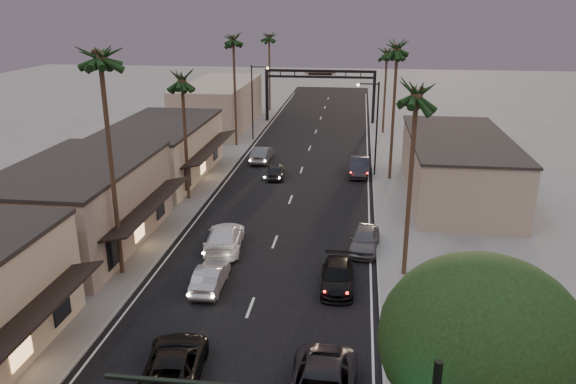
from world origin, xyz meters
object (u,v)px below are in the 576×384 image
(palm_lc, at_px, (182,75))
(oncoming_pickup, at_px, (174,365))
(palm_lb, at_px, (99,51))
(curbside_black, at_px, (337,277))
(arch, at_px, (320,83))
(palm_far, at_px, (269,35))
(palm_ld, at_px, (233,36))
(streetlight_left, at_px, (254,97))
(streetlight_right, at_px, (374,121))
(palm_rc, at_px, (387,50))
(palm_rb, at_px, (398,44))
(oncoming_silver, at_px, (210,277))
(corner_tree, at_px, (483,349))
(palm_ra, at_px, (417,88))

(palm_lc, distance_m, oncoming_pickup, 26.23)
(palm_lb, xyz_separation_m, palm_lc, (0.00, 14.00, -2.92))
(curbside_black, bearing_deg, arch, 93.96)
(palm_far, bearing_deg, palm_ld, -90.75)
(streetlight_left, height_order, curbside_black, streetlight_left)
(streetlight_right, bearing_deg, palm_rc, 84.95)
(arch, bearing_deg, palm_far, 136.05)
(palm_rb, bearing_deg, oncoming_silver, -116.16)
(palm_rb, relative_size, palm_far, 1.08)
(palm_rc, bearing_deg, corner_tree, -89.11)
(corner_tree, xyz_separation_m, streetlight_right, (-2.56, 37.55, -0.65))
(corner_tree, bearing_deg, palm_rb, 91.37)
(palm_ld, bearing_deg, corner_tree, -69.19)
(streetlight_left, distance_m, palm_rb, 22.07)
(corner_tree, bearing_deg, streetlight_right, 93.89)
(palm_far, distance_m, oncoming_silver, 58.33)
(streetlight_left, xyz_separation_m, palm_ld, (-1.68, -3.00, 7.09))
(palm_far, xyz_separation_m, oncoming_silver, (5.57, -57.06, -10.73))
(palm_lb, bearing_deg, palm_ra, 6.63)
(palm_ld, bearing_deg, palm_rc, 27.62)
(arch, bearing_deg, palm_rc, -34.89)
(curbside_black, bearing_deg, palm_rb, 78.24)
(palm_rc, xyz_separation_m, oncoming_pickup, (-10.75, -51.50, -9.71))
(oncoming_pickup, bearing_deg, palm_ld, -88.77)
(streetlight_right, height_order, palm_ld, palm_ld)
(palm_ld, height_order, palm_rc, palm_ld)
(palm_rc, distance_m, curbside_black, 43.36)
(corner_tree, height_order, arch, corner_tree)
(streetlight_left, height_order, oncoming_pickup, streetlight_left)
(oncoming_pickup, bearing_deg, palm_rb, -116.24)
(palm_ra, height_order, oncoming_pickup, palm_ra)
(corner_tree, height_order, palm_rc, palm_rc)
(streetlight_right, distance_m, oncoming_silver, 26.33)
(oncoming_silver, bearing_deg, arch, -94.35)
(streetlight_left, distance_m, curbside_black, 38.14)
(palm_ra, bearing_deg, curbside_black, -152.73)
(palm_ld, distance_m, palm_far, 23.02)
(palm_ld, relative_size, palm_rc, 1.16)
(corner_tree, xyz_separation_m, palm_rc, (-0.88, 56.55, 4.49))
(palm_lc, distance_m, palm_far, 42.01)
(oncoming_silver, xyz_separation_m, curbside_black, (7.34, 1.01, -0.03))
(corner_tree, xyz_separation_m, palm_ld, (-18.08, 47.55, 6.44))
(streetlight_right, relative_size, palm_rc, 0.74)
(palm_ld, bearing_deg, palm_far, 89.25)
(palm_lb, relative_size, palm_rb, 1.07)
(palm_far, bearing_deg, palm_ra, -72.62)
(palm_rb, bearing_deg, palm_lc, -155.06)
(streetlight_right, distance_m, palm_far, 36.85)
(arch, bearing_deg, curbside_black, -84.51)
(palm_ld, height_order, oncoming_pickup, palm_ld)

